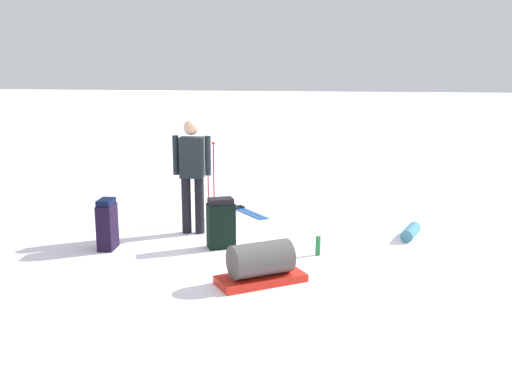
# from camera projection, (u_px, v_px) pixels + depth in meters

# --- Properties ---
(ground_plane) EXTENTS (80.00, 80.00, 0.00)m
(ground_plane) POSITION_uv_depth(u_px,v_px,m) (256.00, 239.00, 8.75)
(ground_plane) COLOR white
(skier_standing) EXTENTS (0.57, 0.23, 1.70)m
(skier_standing) POSITION_uv_depth(u_px,v_px,m) (192.00, 171.00, 8.85)
(skier_standing) COLOR black
(skier_standing) RESTS_ON ground_plane
(ski_pair_near) EXTENTS (1.20, 1.44, 0.05)m
(ski_pair_near) POSITION_uv_depth(u_px,v_px,m) (239.00, 208.00, 10.49)
(ski_pair_near) COLOR #295AA4
(ski_pair_near) RESTS_ON ground_plane
(backpack_large_dark) EXTENTS (0.22, 0.35, 0.70)m
(backpack_large_dark) POSITION_uv_depth(u_px,v_px,m) (107.00, 225.00, 8.22)
(backpack_large_dark) COLOR black
(backpack_large_dark) RESTS_ON ground_plane
(backpack_bright) EXTENTS (0.43, 0.37, 0.70)m
(backpack_bright) POSITION_uv_depth(u_px,v_px,m) (221.00, 223.00, 8.28)
(backpack_bright) COLOR black
(backpack_bright) RESTS_ON ground_plane
(ski_poles_planted_near) EXTENTS (0.16, 0.10, 1.28)m
(ski_poles_planted_near) POSITION_uv_depth(u_px,v_px,m) (211.00, 177.00, 9.62)
(ski_poles_planted_near) COLOR maroon
(ski_poles_planted_near) RESTS_ON ground_plane
(gear_sled) EXTENTS (1.11, 0.94, 0.49)m
(gear_sled) POSITION_uv_depth(u_px,v_px,m) (261.00, 264.00, 7.00)
(gear_sled) COLOR red
(gear_sled) RESTS_ON ground_plane
(sleeping_mat_rolled) EXTENTS (0.35, 0.58, 0.18)m
(sleeping_mat_rolled) POSITION_uv_depth(u_px,v_px,m) (411.00, 232.00, 8.78)
(sleeping_mat_rolled) COLOR teal
(sleeping_mat_rolled) RESTS_ON ground_plane
(thermos_bottle) EXTENTS (0.07, 0.07, 0.26)m
(thermos_bottle) POSITION_uv_depth(u_px,v_px,m) (318.00, 246.00, 8.00)
(thermos_bottle) COLOR #1B7134
(thermos_bottle) RESTS_ON ground_plane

